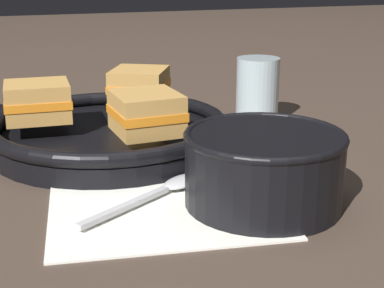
{
  "coord_description": "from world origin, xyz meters",
  "views": [
    {
      "loc": [
        -0.19,
        -0.58,
        0.23
      ],
      "look_at": [
        0.0,
        -0.01,
        0.04
      ],
      "focal_mm": 55.0,
      "sensor_mm": 36.0,
      "label": 1
    }
  ],
  "objects_px": {
    "skillet": "(108,132)",
    "sandwich_far_left": "(38,101)",
    "spoon": "(168,188)",
    "sandwich_near_right": "(139,86)",
    "soup_bowl": "(264,164)",
    "sandwich_near_left": "(146,113)",
    "drinking_glass": "(257,90)"
  },
  "relations": [
    {
      "from": "spoon",
      "to": "skillet",
      "type": "distance_m",
      "value": 0.18
    },
    {
      "from": "sandwich_near_left",
      "to": "sandwich_near_right",
      "type": "bearing_deg",
      "value": 79.23
    },
    {
      "from": "soup_bowl",
      "to": "sandwich_near_right",
      "type": "height_order",
      "value": "sandwich_near_right"
    },
    {
      "from": "soup_bowl",
      "to": "skillet",
      "type": "bearing_deg",
      "value": 115.83
    },
    {
      "from": "sandwich_near_left",
      "to": "drinking_glass",
      "type": "bearing_deg",
      "value": 34.19
    },
    {
      "from": "spoon",
      "to": "sandwich_near_right",
      "type": "height_order",
      "value": "sandwich_near_right"
    },
    {
      "from": "skillet",
      "to": "drinking_glass",
      "type": "bearing_deg",
      "value": 13.3
    },
    {
      "from": "sandwich_near_left",
      "to": "sandwich_far_left",
      "type": "xyz_separation_m",
      "value": [
        -0.11,
        0.1,
        0.0
      ]
    },
    {
      "from": "soup_bowl",
      "to": "spoon",
      "type": "distance_m",
      "value": 0.1
    },
    {
      "from": "drinking_glass",
      "to": "soup_bowl",
      "type": "bearing_deg",
      "value": -113.54
    },
    {
      "from": "spoon",
      "to": "skillet",
      "type": "bearing_deg",
      "value": 67.17
    },
    {
      "from": "spoon",
      "to": "drinking_glass",
      "type": "bearing_deg",
      "value": 16.02
    },
    {
      "from": "spoon",
      "to": "sandwich_far_left",
      "type": "distance_m",
      "value": 0.22
    },
    {
      "from": "soup_bowl",
      "to": "spoon",
      "type": "relative_size",
      "value": 1.02
    },
    {
      "from": "spoon",
      "to": "sandwich_near_left",
      "type": "xyz_separation_m",
      "value": [
        0.0,
        0.09,
        0.06
      ]
    },
    {
      "from": "sandwich_near_left",
      "to": "spoon",
      "type": "bearing_deg",
      "value": -91.0
    },
    {
      "from": "sandwich_near_right",
      "to": "sandwich_far_left",
      "type": "relative_size",
      "value": 1.26
    },
    {
      "from": "spoon",
      "to": "sandwich_near_right",
      "type": "xyz_separation_m",
      "value": [
        0.03,
        0.24,
        0.06
      ]
    },
    {
      "from": "skillet",
      "to": "sandwich_near_right",
      "type": "xyz_separation_m",
      "value": [
        0.06,
        0.06,
        0.04
      ]
    },
    {
      "from": "sandwich_near_left",
      "to": "skillet",
      "type": "bearing_deg",
      "value": 109.87
    },
    {
      "from": "spoon",
      "to": "sandwich_near_left",
      "type": "height_order",
      "value": "sandwich_near_left"
    },
    {
      "from": "soup_bowl",
      "to": "sandwich_far_left",
      "type": "height_order",
      "value": "sandwich_far_left"
    },
    {
      "from": "sandwich_near_left",
      "to": "sandwich_near_right",
      "type": "relative_size",
      "value": 0.8
    },
    {
      "from": "skillet",
      "to": "sandwich_far_left",
      "type": "distance_m",
      "value": 0.09
    },
    {
      "from": "skillet",
      "to": "sandwich_near_left",
      "type": "relative_size",
      "value": 4.3
    },
    {
      "from": "soup_bowl",
      "to": "drinking_glass",
      "type": "distance_m",
      "value": 0.31
    },
    {
      "from": "sandwich_far_left",
      "to": "skillet",
      "type": "bearing_deg",
      "value": -9.96
    },
    {
      "from": "sandwich_near_left",
      "to": "sandwich_near_right",
      "type": "xyz_separation_m",
      "value": [
        0.03,
        0.15,
        0.0
      ]
    },
    {
      "from": "sandwich_near_left",
      "to": "soup_bowl",
      "type": "bearing_deg",
      "value": -60.99
    },
    {
      "from": "soup_bowl",
      "to": "sandwich_near_left",
      "type": "distance_m",
      "value": 0.17
    },
    {
      "from": "skillet",
      "to": "drinking_glass",
      "type": "xyz_separation_m",
      "value": [
        0.23,
        0.05,
        0.03
      ]
    },
    {
      "from": "soup_bowl",
      "to": "sandwich_near_right",
      "type": "xyz_separation_m",
      "value": [
        -0.05,
        0.29,
        0.02
      ]
    }
  ]
}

